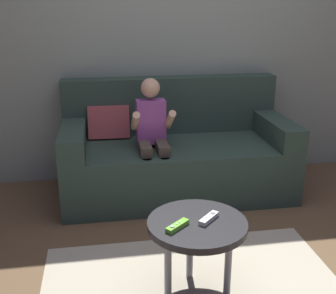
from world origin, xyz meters
The scene contains 8 objects.
ground_plane centered at (0.00, 0.00, 0.00)m, with size 8.24×8.24×0.00m, color brown.
wall_back centered at (0.00, 1.69, 1.25)m, with size 4.12×0.05×2.50m, color gray.
couch centered at (-0.10, 1.30, 0.30)m, with size 1.74×0.80×0.87m.
person_seated_on_couch centered at (-0.30, 1.12, 0.53)m, with size 0.30×0.37×0.93m.
coffee_table centered at (-0.23, 0.00, 0.38)m, with size 0.49×0.49×0.43m.
area_rug centered at (-0.23, -0.01, 0.00)m, with size 1.60×1.12×0.01m, color #BCB299.
game_remote_white_near_edge centered at (-0.17, -0.01, 0.44)m, with size 0.12×0.13×0.03m.
game_remote_lime_center centered at (-0.34, -0.06, 0.44)m, with size 0.13×0.12×0.03m.
Camera 1 is at (-0.67, -1.80, 1.44)m, focal length 45.34 mm.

